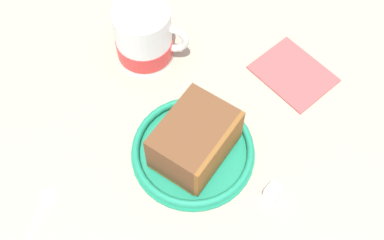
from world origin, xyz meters
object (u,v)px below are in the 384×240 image
(folded_napkin, at_px, (293,73))
(sugar_cube, at_px, (273,192))
(teaspoon, at_px, (42,207))
(tea_mug, at_px, (145,37))
(small_plate, at_px, (193,150))
(cake_slice, at_px, (195,140))

(folded_napkin, xyz_separation_m, sugar_cube, (-0.19, -0.07, 0.01))
(teaspoon, height_order, sugar_cube, sugar_cube)
(tea_mug, distance_m, folded_napkin, 0.23)
(tea_mug, bearing_deg, sugar_cube, -109.48)
(small_plate, xyz_separation_m, sugar_cube, (0.01, -0.12, 0.00))
(tea_mug, distance_m, sugar_cube, 0.29)
(small_plate, distance_m, cake_slice, 0.03)
(cake_slice, bearing_deg, small_plate, 89.03)
(cake_slice, bearing_deg, folded_napkin, -14.59)
(folded_napkin, bearing_deg, small_plate, 164.66)
(sugar_cube, bearing_deg, cake_slice, 93.01)
(tea_mug, height_order, folded_napkin, tea_mug)
(cake_slice, distance_m, tea_mug, 0.19)
(small_plate, xyz_separation_m, tea_mug, (0.10, 0.15, 0.03))
(tea_mug, relative_size, folded_napkin, 0.97)
(small_plate, distance_m, folded_napkin, 0.20)
(teaspoon, distance_m, sugar_cube, 0.30)
(cake_slice, distance_m, folded_napkin, 0.21)
(folded_napkin, distance_m, sugar_cube, 0.20)
(small_plate, height_order, tea_mug, tea_mug)
(teaspoon, bearing_deg, small_plate, -34.53)
(teaspoon, height_order, folded_napkin, teaspoon)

